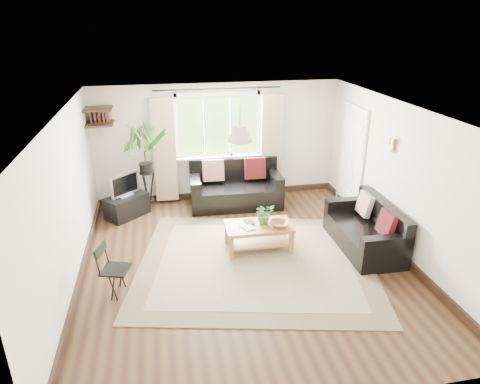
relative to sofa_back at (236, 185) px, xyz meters
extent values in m
plane|color=black|center=(-0.27, -2.23, -0.43)|extent=(5.50, 5.50, 0.00)
plane|color=white|center=(-0.27, -2.23, 1.97)|extent=(5.50, 5.50, 0.00)
cube|color=silver|center=(-0.27, 0.52, 0.77)|extent=(5.00, 0.02, 2.40)
cube|color=silver|center=(-0.27, -4.98, 0.77)|extent=(5.00, 0.02, 2.40)
cube|color=silver|center=(-2.77, -2.23, 0.77)|extent=(0.02, 5.50, 2.40)
cube|color=silver|center=(2.23, -2.23, 0.77)|extent=(0.02, 5.50, 2.40)
cube|color=#BFB694|center=(-0.09, -2.26, -0.42)|extent=(4.21, 3.82, 0.02)
cube|color=silver|center=(2.20, -0.53, 0.57)|extent=(0.06, 0.96, 2.06)
imported|color=#346C2B|center=(0.15, -1.79, 0.19)|extent=(0.37, 0.33, 0.35)
imported|color=brown|center=(0.36, -1.95, 0.05)|extent=(0.38, 0.38, 0.07)
imported|color=white|center=(-0.23, -1.93, 0.03)|extent=(0.25, 0.28, 0.02)
imported|color=#582F23|center=(-0.17, -1.72, 0.03)|extent=(0.17, 0.22, 0.02)
cube|color=black|center=(-2.16, -0.13, -0.22)|extent=(0.89, 0.86, 0.43)
imported|color=#2D6023|center=(-0.02, 0.40, 0.64)|extent=(0.14, 0.10, 0.27)
camera|label=1|loc=(-1.45, -7.91, 3.19)|focal=32.00mm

